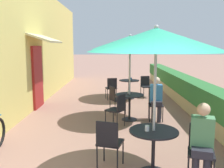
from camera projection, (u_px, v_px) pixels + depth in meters
cafe_facade_wall at (37, 46)px, 8.91m from camera, size 0.98×14.55×4.20m
planter_hedge at (183, 89)px, 9.15m from camera, size 0.60×13.55×1.01m
patio_table_near at (153, 142)px, 4.07m from camera, size 0.80×0.80×0.74m
patio_umbrella_near at (156, 40)px, 3.83m from camera, size 2.14×2.14×2.42m
cafe_chair_near_left at (201, 147)px, 3.93m from camera, size 0.50×0.50×0.87m
seated_patron_near_left at (202, 140)px, 3.80m from camera, size 0.42×0.48×1.25m
cafe_chair_near_right at (109, 140)px, 4.22m from camera, size 0.50×0.50×0.87m
coffee_cup_near at (147, 128)px, 4.01m from camera, size 0.07×0.07×0.09m
patio_table_mid at (130, 101)px, 7.08m from camera, size 0.80×0.80×0.74m
patio_umbrella_mid at (130, 43)px, 6.83m from camera, size 2.14×2.14×2.42m
cafe_chair_mid_left at (156, 102)px, 7.10m from camera, size 0.43×0.43×0.87m
seated_patron_mid_left at (156, 97)px, 6.97m from camera, size 0.35×0.42×1.25m
cafe_chair_mid_right at (116, 98)px, 7.71m from camera, size 0.53×0.53×0.87m
cafe_chair_mid_back at (118, 108)px, 6.43m from camera, size 0.56×0.56×0.87m
coffee_cup_mid at (129, 92)px, 7.21m from camera, size 0.07×0.07×0.09m
patio_table_far at (129, 85)px, 10.00m from camera, size 0.80×0.80×0.74m
patio_umbrella_far at (130, 44)px, 9.75m from camera, size 2.14×2.14×2.42m
cafe_chair_far_left at (146, 85)px, 10.24m from camera, size 0.48×0.48×0.87m
cafe_chair_far_right at (112, 87)px, 9.77m from camera, size 0.48×0.48×0.87m
coffee_cup_far at (131, 79)px, 10.06m from camera, size 0.07×0.07×0.09m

